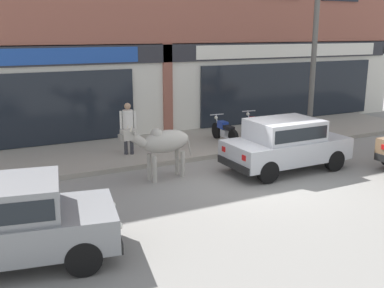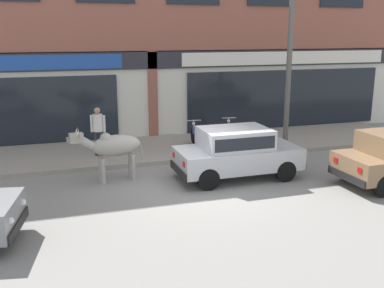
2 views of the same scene
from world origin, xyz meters
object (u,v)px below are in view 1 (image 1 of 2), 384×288
at_px(cow, 163,142).
at_px(car_0, 5,220).
at_px(motorcycle_0, 224,131).
at_px(car_1, 285,142).
at_px(pedestrian, 128,123).
at_px(utility_pole, 314,46).
at_px(motorcycle_1, 256,127).

xyz_separation_m(cow, car_0, (-4.10, -3.00, -0.19)).
relative_size(car_0, motorcycle_0, 2.09).
distance_m(car_1, motorcycle_0, 3.14).
bearing_deg(cow, motorcycle_0, 35.25).
relative_size(pedestrian, utility_pole, 0.25).
xyz_separation_m(pedestrian, utility_pole, (6.33, -0.93, 2.21)).
bearing_deg(car_1, motorcycle_1, 69.20).
distance_m(car_0, car_1, 7.81).
xyz_separation_m(motorcycle_1, pedestrian, (-4.76, -0.09, 0.60)).
bearing_deg(motorcycle_0, cow, -144.75).
bearing_deg(utility_pole, cow, -167.40).
bearing_deg(pedestrian, car_0, -126.70).
bearing_deg(car_0, pedestrian, 53.30).
xyz_separation_m(car_1, motorcycle_0, (-0.12, 3.13, -0.29)).
distance_m(motorcycle_1, utility_pole, 3.37).
bearing_deg(car_1, motorcycle_0, 92.12).
bearing_deg(pedestrian, cow, -86.24).
distance_m(cow, motorcycle_1, 5.22).
relative_size(car_0, utility_pole, 0.59).
height_order(motorcycle_1, utility_pole, utility_pole).
bearing_deg(utility_pole, car_1, -141.79).
xyz_separation_m(motorcycle_0, utility_pole, (2.90, -0.94, 2.81)).
height_order(cow, car_1, cow).
distance_m(cow, pedestrian, 2.31).
relative_size(cow, car_1, 0.59).
bearing_deg(motorcycle_1, utility_pole, -33.12).
xyz_separation_m(motorcycle_0, motorcycle_1, (1.34, 0.08, 0.00)).
bearing_deg(pedestrian, motorcycle_0, 0.15).
height_order(car_0, pedestrian, pedestrian).
distance_m(car_1, motorcycle_1, 3.45).
bearing_deg(pedestrian, motorcycle_1, 1.12).
distance_m(motorcycle_0, motorcycle_1, 1.34).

